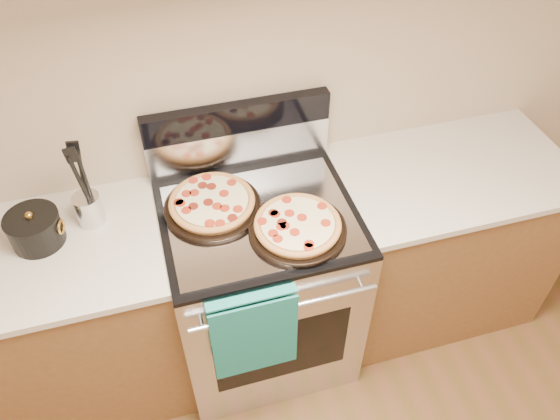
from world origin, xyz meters
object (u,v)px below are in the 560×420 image
object	(u,v)px
pepperoni_pizza_back	(212,204)
utensil_crock	(89,209)
saucepan	(36,230)
range_body	(261,287)
pepperoni_pizza_front	(298,226)

from	to	relation	value
pepperoni_pizza_back	utensil_crock	distance (m)	0.46
pepperoni_pizza_back	saucepan	world-z (taller)	saucepan
utensil_crock	saucepan	size ratio (longest dim) A/B	0.68
range_body	pepperoni_pizza_front	bearing A→B (deg)	-49.23
range_body	pepperoni_pizza_back	xyz separation A→B (m)	(-0.17, 0.07, 0.50)
range_body	saucepan	xyz separation A→B (m)	(-0.81, 0.09, 0.52)
pepperoni_pizza_back	saucepan	size ratio (longest dim) A/B	1.97
range_body	utensil_crock	bearing A→B (deg)	166.91
range_body	pepperoni_pizza_front	world-z (taller)	pepperoni_pizza_front
pepperoni_pizza_front	saucepan	distance (m)	0.96
pepperoni_pizza_back	saucepan	bearing A→B (deg)	177.91
saucepan	utensil_crock	bearing A→B (deg)	14.76
pepperoni_pizza_front	saucepan	size ratio (longest dim) A/B	1.93
saucepan	pepperoni_pizza_front	bearing A→B (deg)	-13.85
pepperoni_pizza_front	saucepan	world-z (taller)	saucepan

